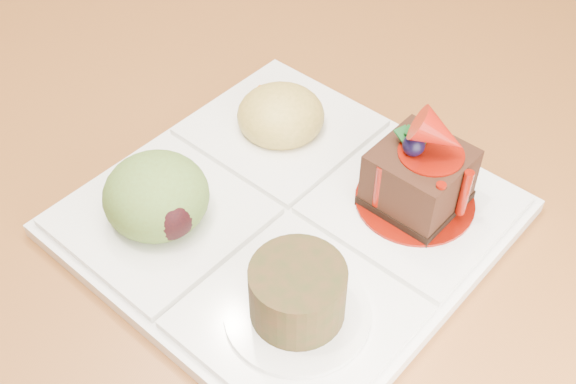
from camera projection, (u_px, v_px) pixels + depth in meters
ground at (132, 296)px, 1.43m from camera, size 6.00×6.00×0.00m
sampler_plate at (282, 203)px, 0.54m from camera, size 0.35×0.35×0.11m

